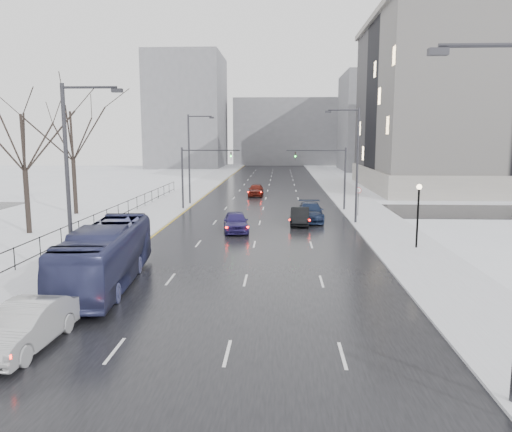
% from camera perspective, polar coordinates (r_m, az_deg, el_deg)
% --- Properties ---
extents(road, '(16.00, 150.00, 0.04)m').
position_cam_1_polar(road, '(63.86, 1.18, 2.23)').
color(road, black).
rests_on(road, ground).
extents(cross_road, '(130.00, 10.00, 0.04)m').
position_cam_1_polar(cross_road, '(51.97, 0.80, 0.69)').
color(cross_road, black).
rests_on(cross_road, ground).
extents(sidewalk_left, '(5.00, 150.00, 0.16)m').
position_cam_1_polar(sidewalk_left, '(65.00, -8.11, 2.32)').
color(sidewalk_left, silver).
rests_on(sidewalk_left, ground).
extents(sidewalk_right, '(5.00, 150.00, 0.16)m').
position_cam_1_polar(sidewalk_right, '(64.41, 10.57, 2.20)').
color(sidewalk_right, silver).
rests_on(sidewalk_right, ground).
extents(park_strip, '(14.00, 150.00, 0.12)m').
position_cam_1_polar(park_strip, '(67.45, -16.07, 2.28)').
color(park_strip, white).
rests_on(park_strip, ground).
extents(tree_park_d, '(8.75, 8.75, 12.50)m').
position_cam_1_polar(tree_park_d, '(42.89, -24.46, -1.92)').
color(tree_park_d, black).
rests_on(tree_park_d, ground).
extents(tree_park_e, '(9.45, 9.45, 13.50)m').
position_cam_1_polar(tree_park_e, '(51.99, -19.84, 0.14)').
color(tree_park_e, black).
rests_on(tree_park_e, ground).
extents(iron_fence, '(0.06, 70.00, 1.30)m').
position_cam_1_polar(iron_fence, '(37.12, -20.75, -1.85)').
color(iron_fence, black).
rests_on(iron_fence, sidewalk_left).
extents(streetlight_r_mid, '(2.95, 0.25, 10.00)m').
position_cam_1_polar(streetlight_r_mid, '(43.90, 11.22, 6.34)').
color(streetlight_r_mid, '#2D2D33').
rests_on(streetlight_r_mid, ground).
extents(streetlight_l_near, '(2.95, 0.25, 10.00)m').
position_cam_1_polar(streetlight_l_near, '(25.51, -20.28, 4.19)').
color(streetlight_l_near, '#2D2D33').
rests_on(streetlight_l_near, ground).
extents(streetlight_l_far, '(2.95, 0.25, 10.00)m').
position_cam_1_polar(streetlight_l_far, '(56.32, -7.43, 6.98)').
color(streetlight_l_far, '#2D2D33').
rests_on(streetlight_l_far, ground).
extents(lamppost_r_mid, '(0.36, 0.36, 4.28)m').
position_cam_1_polar(lamppost_r_mid, '(34.93, 18.05, 1.03)').
color(lamppost_r_mid, black).
rests_on(lamppost_r_mid, sidewalk_right).
extents(mast_signal_right, '(6.10, 0.33, 6.50)m').
position_cam_1_polar(mast_signal_right, '(51.80, 8.97, 5.10)').
color(mast_signal_right, '#2D2D33').
rests_on(mast_signal_right, ground).
extents(mast_signal_left, '(6.10, 0.33, 6.50)m').
position_cam_1_polar(mast_signal_left, '(52.31, -7.27, 5.17)').
color(mast_signal_left, '#2D2D33').
rests_on(mast_signal_left, ground).
extents(no_uturn_sign, '(0.60, 0.06, 2.70)m').
position_cam_1_polar(no_uturn_sign, '(48.25, 11.63, 2.60)').
color(no_uturn_sign, '#2D2D33').
rests_on(no_uturn_sign, sidewalk_right).
extents(civic_building, '(41.00, 31.00, 24.80)m').
position_cam_1_polar(civic_building, '(82.46, 27.06, 10.58)').
color(civic_building, gray).
rests_on(civic_building, ground).
extents(bldg_far_right, '(24.00, 20.00, 22.00)m').
position_cam_1_polar(bldg_far_right, '(121.31, 15.55, 10.29)').
color(bldg_far_right, slate).
rests_on(bldg_far_right, ground).
extents(bldg_far_left, '(18.00, 22.00, 28.00)m').
position_cam_1_polar(bldg_far_left, '(130.75, -7.83, 11.73)').
color(bldg_far_left, slate).
rests_on(bldg_far_left, ground).
extents(bldg_far_center, '(30.00, 18.00, 18.00)m').
position_cam_1_polar(bldg_far_center, '(143.42, 3.76, 9.54)').
color(bldg_far_center, slate).
rests_on(bldg_far_center, ground).
extents(sedan_left_near, '(2.03, 5.09, 1.65)m').
position_cam_1_polar(sedan_left_near, '(19.91, -24.81, -11.34)').
color(sedan_left_near, '#A4A5A8').
rests_on(sedan_left_near, road).
extents(bus, '(3.54, 11.29, 3.09)m').
position_cam_1_polar(bus, '(26.46, -16.76, -4.32)').
color(bus, navy).
rests_on(bus, road).
extents(sedan_center_near, '(2.52, 4.93, 1.61)m').
position_cam_1_polar(sedan_center_near, '(39.87, -2.32, -0.65)').
color(sedan_center_near, navy).
rests_on(sedan_center_near, road).
extents(sedan_right_near, '(1.77, 4.55, 1.48)m').
position_cam_1_polar(sedan_right_near, '(43.18, 5.03, -0.02)').
color(sedan_right_near, black).
rests_on(sedan_right_near, road).
extents(sedan_right_far, '(2.43, 5.76, 1.66)m').
position_cam_1_polar(sedan_right_far, '(45.16, 6.21, 0.47)').
color(sedan_right_far, '#131E39').
rests_on(sedan_right_far, road).
extents(sedan_center_far, '(1.95, 4.65, 1.57)m').
position_cam_1_polar(sedan_center_far, '(64.32, -0.02, 3.01)').
color(sedan_center_far, '#58160F').
rests_on(sedan_center_far, road).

